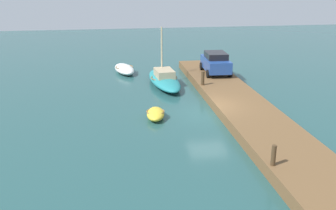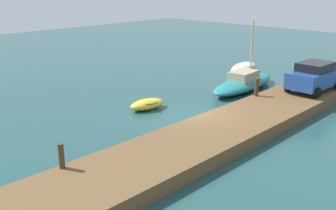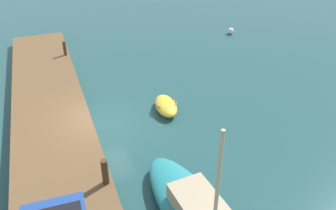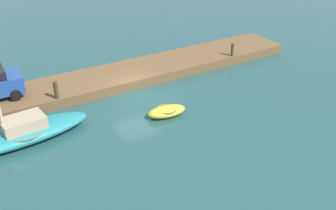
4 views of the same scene
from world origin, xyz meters
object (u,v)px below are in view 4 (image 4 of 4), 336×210
Objects in this scene: mooring_post_west at (232,50)px; dinghy_yellow at (167,111)px; sailboat_teal at (23,132)px; mooring_post_mid_west at (56,90)px.

dinghy_yellow is at bearing 27.16° from mooring_post_west.
mooring_post_west reaches higher than dinghy_yellow.
sailboat_teal is 15.73m from mooring_post_west.
mooring_post_mid_west is at bearing -33.17° from dinghy_yellow.
dinghy_yellow is 2.46× the size of mooring_post_west.
sailboat_teal is (7.43, -1.60, 0.19)m from dinghy_yellow.
mooring_post_west is 0.91× the size of mooring_post_mid_west.
sailboat_teal is at bearing 44.79° from mooring_post_mid_west.
dinghy_yellow is 2.23× the size of mooring_post_mid_west.
sailboat_teal reaches higher than dinghy_yellow.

